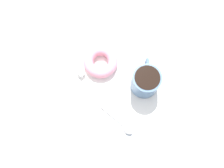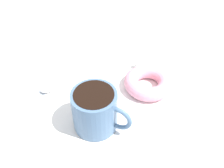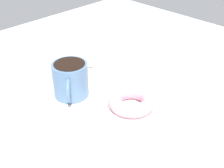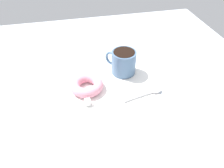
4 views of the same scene
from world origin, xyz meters
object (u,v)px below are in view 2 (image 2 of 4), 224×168
at_px(sugar_cube, 139,65).
at_px(donut, 148,82).
at_px(spoon, 56,86).
at_px(coffee_cup, 96,110).

bearing_deg(sugar_cube, donut, -6.03).
bearing_deg(donut, spoon, -108.41).
relative_size(donut, spoon, 0.80).
bearing_deg(coffee_cup, donut, 115.08).
xyz_separation_m(spoon, sugar_cube, (-0.00, 0.21, 0.01)).
xyz_separation_m(coffee_cup, sugar_cube, (-0.14, 0.15, -0.04)).
relative_size(coffee_cup, sugar_cube, 5.60).
bearing_deg(spoon, donut, 71.59).
distance_m(coffee_cup, spoon, 0.15).
height_order(spoon, sugar_cube, sugar_cube).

